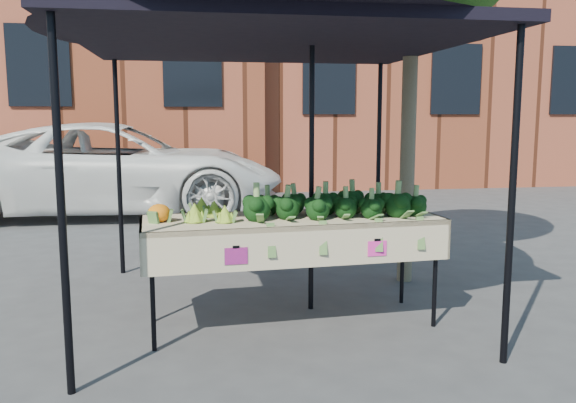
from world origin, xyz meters
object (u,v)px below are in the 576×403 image
(vehicle, at_px, (112,47))
(street_tree, at_px, (410,67))
(canopy, at_px, (270,156))
(table, at_px, (292,271))

(vehicle, xyz_separation_m, street_tree, (3.47, -4.91, -0.68))
(canopy, height_order, vehicle, vehicle)
(canopy, relative_size, street_tree, 0.72)
(canopy, bearing_deg, vehicle, 109.42)
(canopy, height_order, street_tree, street_tree)
(street_tree, bearing_deg, table, -141.32)
(canopy, distance_m, vehicle, 6.10)
(street_tree, bearing_deg, vehicle, 125.26)
(table, relative_size, vehicle, 0.43)
(canopy, xyz_separation_m, vehicle, (-1.97, 5.58, 1.51))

